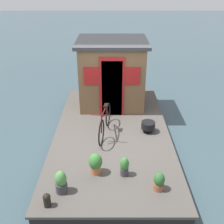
% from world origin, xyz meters
% --- Properties ---
extents(ground_plane, '(60.00, 60.00, 0.00)m').
position_xyz_m(ground_plane, '(0.00, 0.00, 0.00)').
color(ground_plane, '#384C54').
extents(houseboat_deck, '(5.91, 3.10, 0.37)m').
position_xyz_m(houseboat_deck, '(0.00, 0.00, 0.19)').
color(houseboat_deck, '#4C4742').
rests_on(houseboat_deck, ground_plane).
extents(houseboat_cabin, '(1.93, 2.15, 2.08)m').
position_xyz_m(houseboat_cabin, '(1.84, 0.00, 1.42)').
color(houseboat_cabin, brown).
rests_on(houseboat_cabin, houseboat_deck).
extents(bicycle, '(1.65, 0.50, 0.80)m').
position_xyz_m(bicycle, '(-0.13, 0.19, 0.74)').
color(bicycle, black).
rests_on(bicycle, houseboat_deck).
extents(potted_plant_sage, '(0.19, 0.19, 0.44)m').
position_xyz_m(potted_plant_sage, '(-1.80, -0.26, 0.59)').
color(potted_plant_sage, '#38383D').
rests_on(potted_plant_sage, houseboat_deck).
extents(potted_plant_fern, '(0.29, 0.29, 0.49)m').
position_xyz_m(potted_plant_fern, '(-1.74, 0.35, 0.63)').
color(potted_plant_fern, '#B2603D').
rests_on(potted_plant_fern, houseboat_deck).
extents(potted_plant_ivy, '(0.22, 0.22, 0.40)m').
position_xyz_m(potted_plant_ivy, '(-2.24, -0.93, 0.57)').
color(potted_plant_ivy, '#935138').
rests_on(potted_plant_ivy, houseboat_deck).
extents(potted_plant_succulent, '(0.23, 0.23, 0.50)m').
position_xyz_m(potted_plant_succulent, '(-2.31, 0.99, 0.61)').
color(potted_plant_succulent, '#38383D').
rests_on(potted_plant_succulent, houseboat_deck).
extents(charcoal_grill, '(0.38, 0.38, 0.29)m').
position_xyz_m(charcoal_grill, '(-0.01, -0.98, 0.56)').
color(charcoal_grill, black).
rests_on(charcoal_grill, houseboat_deck).
extents(mooring_bollard, '(0.14, 0.14, 0.29)m').
position_xyz_m(mooring_bollard, '(-2.68, 1.20, 0.52)').
color(mooring_bollard, black).
rests_on(mooring_bollard, houseboat_deck).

